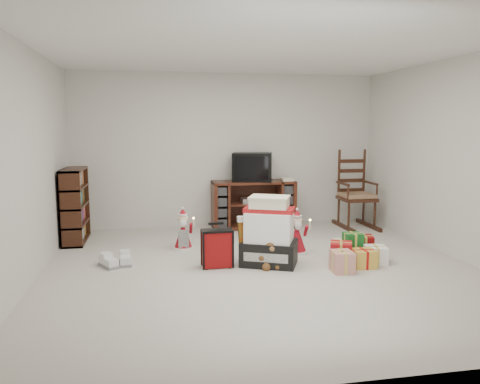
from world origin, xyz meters
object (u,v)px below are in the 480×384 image
red_suitcase (217,248)px  sneaker_pair (117,261)px  bookshelf (75,207)px  gift_pile (269,235)px  rocking_chair (355,200)px  mrs_claus_figurine (183,234)px  crt_television (252,167)px  teddy_bear (270,255)px  santa_figurine (297,237)px  gift_cluster (354,251)px  tv_stand (253,204)px

red_suitcase → sneaker_pair: size_ratio=1.26×
bookshelf → gift_pile: 2.95m
red_suitcase → sneaker_pair: (-1.17, 0.28, -0.17)m
bookshelf → rocking_chair: bearing=2.6°
mrs_claus_figurine → crt_television: 1.87m
sneaker_pair → teddy_bear: bearing=-33.5°
santa_figurine → crt_television: 1.86m
santa_figurine → mrs_claus_figurine: 1.52m
gift_pile → gift_cluster: (1.06, -0.06, -0.23)m
bookshelf → gift_cluster: size_ratio=0.99×
gift_pile → teddy_bear: gift_pile is taller
red_suitcase → santa_figurine: size_ratio=0.90×
mrs_claus_figurine → sneaker_pair: (-0.83, -0.61, -0.16)m
teddy_bear → sneaker_pair: 1.83m
bookshelf → gift_pile: bearing=-33.5°
rocking_chair → santa_figurine: (-1.44, -1.41, -0.22)m
teddy_bear → crt_television: (0.26, 2.23, 0.84)m
santa_figurine → mrs_claus_figurine: (-1.44, 0.48, -0.01)m
tv_stand → teddy_bear: size_ratio=3.87×
mrs_claus_figurine → gift_cluster: bearing=-25.2°
red_suitcase → gift_cluster: red_suitcase is taller
red_suitcase → crt_television: size_ratio=0.73×
red_suitcase → mrs_claus_figurine: mrs_claus_figurine is taller
gift_pile → mrs_claus_figurine: bearing=161.0°
sneaker_pair → gift_cluster: bearing=-27.0°
rocking_chair → crt_television: bearing=170.4°
crt_television → red_suitcase: bearing=-97.2°
bookshelf → crt_television: (2.70, 0.47, 0.49)m
tv_stand → red_suitcase: bearing=-112.4°
bookshelf → crt_television: 2.78m
tv_stand → sneaker_pair: tv_stand is taller
red_suitcase → santa_figurine: 1.17m
tv_stand → rocking_chair: rocking_chair is taller
rocking_chair → gift_cluster: bearing=-114.8°
tv_stand → sneaker_pair: (-2.05, -1.80, -0.33)m
santa_figurine → crt_television: (-0.23, 1.68, 0.77)m
gift_pile → sneaker_pair: 1.84m
rocking_chair → crt_television: size_ratio=1.83×
gift_pile → mrs_claus_figurine: gift_pile is taller
tv_stand → santa_figurine: size_ratio=2.30×
rocking_chair → gift_pile: 2.64m
rocking_chair → teddy_bear: size_ratio=3.79×
teddy_bear → santa_figurine: santa_figurine is taller
santa_figurine → crt_television: crt_television is taller
santa_figurine → teddy_bear: bearing=-132.1°
mrs_claus_figurine → sneaker_pair: bearing=-143.6°
mrs_claus_figurine → tv_stand: bearing=44.1°
gift_pile → teddy_bear: 0.25m
mrs_claus_figurine → crt_television: crt_television is taller
crt_television → bookshelf: bearing=-154.7°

